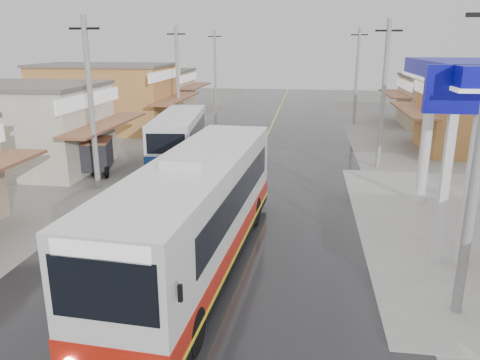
{
  "coord_description": "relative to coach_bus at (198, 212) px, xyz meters",
  "views": [
    {
      "loc": [
        2.89,
        -11.53,
        6.82
      ],
      "look_at": [
        0.58,
        4.67,
        1.99
      ],
      "focal_mm": 35.0,
      "sensor_mm": 36.0,
      "label": 1
    }
  ],
  "objects": [
    {
      "name": "second_bus",
      "position": [
        -4.14,
        12.93,
        -0.3
      ],
      "size": [
        3.19,
        8.64,
        2.8
      ],
      "rotation": [
        0.0,
        0.0,
        0.11
      ],
      "color": "silver",
      "rests_on": "road"
    },
    {
      "name": "ground",
      "position": [
        0.28,
        -1.67,
        -1.81
      ],
      "size": [
        120.0,
        120.0,
        0.0
      ],
      "primitive_type": "plane",
      "color": "slate",
      "rests_on": "ground"
    },
    {
      "name": "tricycle_near",
      "position": [
        -7.9,
        9.84,
        -0.75
      ],
      "size": [
        2.13,
        2.55,
        1.87
      ],
      "rotation": [
        0.0,
        0.0,
        0.25
      ],
      "color": "#26262D",
      "rests_on": "ground"
    },
    {
      "name": "utility_poles_left",
      "position": [
        -6.72,
        14.33,
        -1.81
      ],
      "size": [
        1.6,
        50.0,
        8.0
      ],
      "primitive_type": null,
      "color": "gray",
      "rests_on": "ground"
    },
    {
      "name": "coach_bus",
      "position": [
        0.0,
        0.0,
        0.0
      ],
      "size": [
        3.45,
        12.17,
        3.76
      ],
      "rotation": [
        0.0,
        0.0,
        -0.07
      ],
      "color": "silver",
      "rests_on": "road"
    },
    {
      "name": "road",
      "position": [
        0.28,
        13.33,
        -1.8
      ],
      "size": [
        12.0,
        90.0,
        0.02
      ],
      "primitive_type": "cube",
      "color": "black",
      "rests_on": "ground"
    },
    {
      "name": "shopfronts_left",
      "position": [
        -12.72,
        16.33,
        -1.81
      ],
      "size": [
        11.0,
        44.0,
        5.2
      ],
      "primitive_type": null,
      "color": "tan",
      "rests_on": "ground"
    },
    {
      "name": "centre_line",
      "position": [
        0.28,
        13.33,
        -1.79
      ],
      "size": [
        0.15,
        90.0,
        0.01
      ],
      "primitive_type": "cube",
      "color": "#D8CC4C",
      "rests_on": "road"
    },
    {
      "name": "cyclist",
      "position": [
        -3.98,
        9.83,
        -1.11
      ],
      "size": [
        1.06,
        2.08,
        2.14
      ],
      "rotation": [
        0.0,
        0.0,
        -0.19
      ],
      "color": "black",
      "rests_on": "ground"
    },
    {
      "name": "utility_poles_right",
      "position": [
        7.28,
        13.33,
        -1.81
      ],
      "size": [
        1.6,
        36.0,
        8.0
      ],
      "primitive_type": null,
      "color": "gray",
      "rests_on": "ground"
    }
  ]
}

